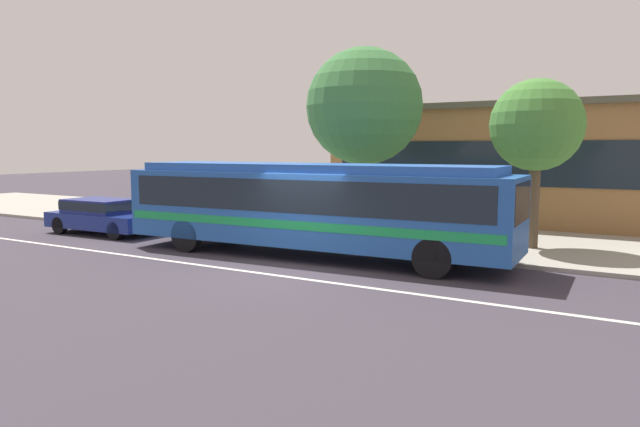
% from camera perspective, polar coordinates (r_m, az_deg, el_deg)
% --- Properties ---
extents(ground_plane, '(120.00, 120.00, 0.00)m').
position_cam_1_polar(ground_plane, '(15.34, -2.96, -5.48)').
color(ground_plane, '#3A343E').
extents(sidewalk_slab, '(60.00, 8.00, 0.12)m').
position_cam_1_polar(sidewalk_slab, '(21.56, 7.56, -1.89)').
color(sidewalk_slab, '#9F998C').
rests_on(sidewalk_slab, ground_plane).
extents(lane_stripe_center, '(56.00, 0.16, 0.01)m').
position_cam_1_polar(lane_stripe_center, '(14.69, -4.69, -6.02)').
color(lane_stripe_center, silver).
rests_on(lane_stripe_center, ground_plane).
extents(transit_bus, '(11.84, 2.99, 2.72)m').
position_cam_1_polar(transit_bus, '(16.82, -0.83, 1.05)').
color(transit_bus, '#2154A6').
rests_on(transit_bus, ground_plane).
extents(sedan_behind_bus, '(4.44, 1.95, 1.29)m').
position_cam_1_polar(sedan_behind_bus, '(22.92, -20.59, -0.08)').
color(sedan_behind_bus, navy).
rests_on(sedan_behind_bus, ground_plane).
extents(pedestrian_waiting_near_sign, '(0.35, 0.35, 1.70)m').
position_cam_1_polar(pedestrian_waiting_near_sign, '(20.18, -1.60, 0.61)').
color(pedestrian_waiting_near_sign, '#2D3D39').
rests_on(pedestrian_waiting_near_sign, sidewalk_slab).
extents(pedestrian_walking_along_curb, '(0.48, 0.48, 1.65)m').
position_cam_1_polar(pedestrian_walking_along_curb, '(17.69, 11.81, -0.45)').
color(pedestrian_walking_along_curb, '#2E3930').
rests_on(pedestrian_walking_along_curb, sidewalk_slab).
extents(pedestrian_standing_by_tree, '(0.46, 0.46, 1.66)m').
position_cam_1_polar(pedestrian_standing_by_tree, '(20.76, -0.55, 0.72)').
color(pedestrian_standing_by_tree, '#665B50').
rests_on(pedestrian_standing_by_tree, sidewalk_slab).
extents(bus_stop_sign, '(0.14, 0.44, 2.44)m').
position_cam_1_polar(bus_stop_sign, '(16.68, 15.85, 1.10)').
color(bus_stop_sign, gray).
rests_on(bus_stop_sign, sidewalk_slab).
extents(street_tree_near_stop, '(4.21, 4.21, 6.65)m').
position_cam_1_polar(street_tree_near_stop, '(21.32, 4.38, 10.42)').
color(street_tree_near_stop, brown).
rests_on(street_tree_near_stop, sidewalk_slab).
extents(street_tree_mid_block, '(2.77, 2.77, 5.12)m').
position_cam_1_polar(street_tree_mid_block, '(18.78, 20.53, 8.05)').
color(street_tree_mid_block, brown).
rests_on(street_tree_mid_block, sidewalk_slab).
extents(station_building, '(15.56, 7.66, 4.95)m').
position_cam_1_polar(station_building, '(26.72, 19.39, 4.63)').
color(station_building, olive).
rests_on(station_building, ground_plane).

